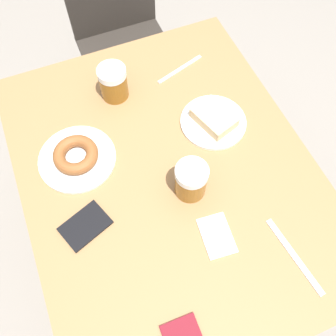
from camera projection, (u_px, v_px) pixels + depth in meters
ground_plane at (168, 247)px, 1.75m from camera, size 8.00×8.00×0.00m
table at (168, 181)px, 1.14m from camera, size 0.83×1.07×0.76m
chair at (120, 30)px, 1.70m from camera, size 0.40×0.40×0.85m
plate_with_cake at (214, 120)px, 1.15m from camera, size 0.20×0.20×0.04m
plate_with_donut at (76, 156)px, 1.09m from camera, size 0.23×0.23×0.05m
beer_mug_left at (113, 83)px, 1.17m from camera, size 0.09×0.09×0.11m
beer_mug_center at (191, 180)px, 1.01m from camera, size 0.09×0.09×0.11m
napkin_folded at (217, 236)px, 0.99m from camera, size 0.09×0.12×0.00m
fork at (180, 69)px, 1.27m from camera, size 0.18×0.07×0.00m
knife at (294, 256)px, 0.97m from camera, size 0.04×0.23×0.00m
passport_near_edge at (85, 226)px, 1.00m from camera, size 0.15×0.13×0.01m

